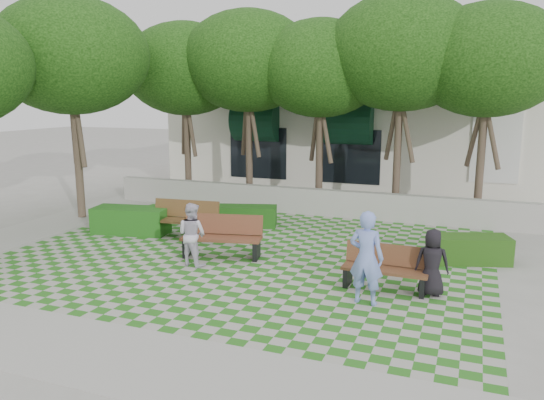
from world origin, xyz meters
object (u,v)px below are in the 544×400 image
at_px(hedge_west, 131,220).
at_px(person_blue, 366,258).
at_px(bench_east, 386,269).
at_px(hedge_midleft, 247,216).
at_px(person_dark, 432,262).
at_px(bench_west, 184,220).
at_px(hedge_east, 469,249).
at_px(bench_mid, 222,237).
at_px(person_white, 192,234).

bearing_deg(hedge_west, person_blue, -20.84).
bearing_deg(bench_east, hedge_midleft, 142.58).
relative_size(bench_east, person_dark, 1.29).
xyz_separation_m(bench_west, hedge_east, (7.78, 0.42, -0.17)).
xyz_separation_m(bench_mid, person_blue, (4.03, -1.78, 0.43)).
bearing_deg(person_white, hedge_midleft, -74.13).
bearing_deg(hedge_west, bench_east, -14.01).
bearing_deg(person_dark, hedge_west, -15.92).
bearing_deg(hedge_west, bench_west, 6.79).
bearing_deg(bench_west, bench_east, -24.98).
height_order(hedge_west, person_blue, person_blue).
distance_m(hedge_west, person_dark, 9.02).
bearing_deg(person_blue, person_dark, -135.35).
bearing_deg(hedge_midleft, person_white, -85.22).
height_order(hedge_midleft, person_dark, person_dark).
height_order(bench_mid, bench_west, bench_mid).
bearing_deg(hedge_midleft, hedge_east, -11.99).
xyz_separation_m(person_blue, person_white, (-4.40, 0.90, -0.17)).
bearing_deg(person_blue, bench_east, -98.11).
distance_m(bench_east, person_blue, 1.09).
distance_m(bench_east, bench_west, 6.53).
relative_size(hedge_midleft, person_blue, 0.98).
xyz_separation_m(hedge_east, person_blue, (-1.86, -3.52, 0.61)).
distance_m(bench_mid, person_dark, 5.27).
relative_size(bench_west, person_dark, 1.48).
bearing_deg(hedge_east, bench_east, -122.11).
relative_size(hedge_east, person_blue, 1.02).
bearing_deg(person_dark, person_white, -2.96).
bearing_deg(bench_east, bench_mid, 170.15).
bearing_deg(person_white, bench_west, -44.31).
bearing_deg(bench_west, hedge_east, -2.55).
distance_m(bench_west, person_white, 2.69).
bearing_deg(hedge_midleft, person_blue, -46.11).
xyz_separation_m(bench_mid, hedge_east, (5.89, 1.75, -0.18)).
relative_size(bench_east, hedge_midleft, 0.97).
bearing_deg(bench_east, person_dark, 0.79).
height_order(hedge_midleft, person_blue, person_blue).
height_order(bench_mid, hedge_west, bench_mid).
bearing_deg(hedge_east, hedge_west, -176.26).
bearing_deg(person_blue, bench_west, -21.40).
bearing_deg(hedge_midleft, hedge_west, -145.00).
distance_m(hedge_midleft, person_white, 4.06).
bearing_deg(person_dark, hedge_east, -108.10).
relative_size(bench_mid, hedge_west, 0.95).
relative_size(hedge_east, person_white, 1.24).
distance_m(person_dark, person_white, 5.58).
xyz_separation_m(bench_mid, bench_west, (-1.90, 1.33, -0.00)).
bearing_deg(person_dark, hedge_midleft, -37.32).
relative_size(bench_mid, person_dark, 1.51).
height_order(bench_east, hedge_midleft, bench_east).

